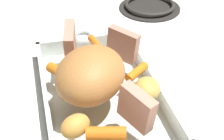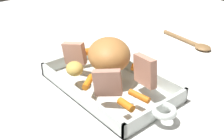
% 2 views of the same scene
% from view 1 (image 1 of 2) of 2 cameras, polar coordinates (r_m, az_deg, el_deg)
% --- Properties ---
extents(ground_plane, '(2.18, 2.18, 0.00)m').
position_cam_1_polar(ground_plane, '(0.66, -1.82, -5.06)').
color(ground_plane, white).
extents(roasting_dish, '(0.45, 0.22, 0.04)m').
position_cam_1_polar(roasting_dish, '(0.66, -1.84, -4.20)').
color(roasting_dish, silver).
rests_on(roasting_dish, ground_plane).
extents(pork_roast, '(0.19, 0.18, 0.09)m').
position_cam_1_polar(pork_roast, '(0.59, -3.67, -0.76)').
color(pork_roast, '#BB793D').
rests_on(pork_roast, roasting_dish).
extents(roast_slice_thin, '(0.09, 0.04, 0.08)m').
position_cam_1_polar(roast_slice_thin, '(0.69, -7.10, 4.35)').
color(roast_slice_thin, tan).
rests_on(roast_slice_thin, roasting_dish).
extents(roast_slice_thick, '(0.07, 0.05, 0.07)m').
position_cam_1_polar(roast_slice_thick, '(0.54, 4.21, -6.41)').
color(roast_slice_thick, tan).
rests_on(roast_slice_thick, roasting_dish).
extents(roast_slice_outer, '(0.07, 0.06, 0.07)m').
position_cam_1_polar(roast_slice_outer, '(0.69, 1.84, 4.29)').
color(roast_slice_outer, tan).
rests_on(roast_slice_outer, roasting_dish).
extents(baby_carrot_northwest, '(0.04, 0.07, 0.03)m').
position_cam_1_polar(baby_carrot_northwest, '(0.53, -0.96, -10.76)').
color(baby_carrot_northwest, orange).
rests_on(baby_carrot_northwest, roasting_dish).
extents(baby_carrot_short, '(0.06, 0.02, 0.02)m').
position_cam_1_polar(baby_carrot_short, '(0.74, -2.85, 4.61)').
color(baby_carrot_short, orange).
rests_on(baby_carrot_short, roasting_dish).
extents(baby_carrot_southwest, '(0.05, 0.02, 0.02)m').
position_cam_1_polar(baby_carrot_southwest, '(0.76, 0.63, 5.39)').
color(baby_carrot_southwest, orange).
rests_on(baby_carrot_southwest, roasting_dish).
extents(baby_carrot_long, '(0.05, 0.06, 0.02)m').
position_cam_1_polar(baby_carrot_long, '(0.65, 4.23, -0.35)').
color(baby_carrot_long, orange).
rests_on(baby_carrot_long, roasting_dish).
extents(baby_carrot_center_right, '(0.05, 0.04, 0.02)m').
position_cam_1_polar(baby_carrot_center_right, '(0.66, -9.24, -0.19)').
color(baby_carrot_center_right, orange).
rests_on(baby_carrot_center_right, roasting_dish).
extents(potato_near_roast, '(0.07, 0.06, 0.04)m').
position_cam_1_polar(potato_near_roast, '(0.60, 5.95, -3.20)').
color(potato_near_roast, gold).
rests_on(potato_near_roast, roasting_dish).
extents(potato_halved, '(0.06, 0.06, 0.04)m').
position_cam_1_polar(potato_halved, '(0.53, -6.24, -9.42)').
color(potato_halved, gold).
rests_on(potato_halved, roasting_dish).
extents(stove_burner_rear, '(0.18, 0.18, 0.02)m').
position_cam_1_polar(stove_burner_rear, '(1.01, 6.41, 10.72)').
color(stove_burner_rear, '#282623').
rests_on(stove_burner_rear, ground_plane).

